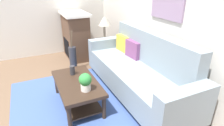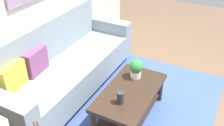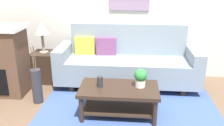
{
  "view_description": "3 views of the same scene",
  "coord_description": "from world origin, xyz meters",
  "px_view_note": "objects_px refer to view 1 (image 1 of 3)",
  "views": [
    {
      "loc": [
        2.38,
        -0.03,
        1.87
      ],
      "look_at": [
        -0.32,
        1.22,
        0.55
      ],
      "focal_mm": 29.93,
      "sensor_mm": 36.0,
      "label": 1
    },
    {
      "loc": [
        -2.49,
        -0.43,
        2.41
      ],
      "look_at": [
        0.14,
        0.94,
        0.55
      ],
      "focal_mm": 41.51,
      "sensor_mm": 36.0,
      "label": 2
    },
    {
      "loc": [
        0.02,
        -2.51,
        1.89
      ],
      "look_at": [
        -0.29,
        1.12,
        0.58
      ],
      "focal_mm": 38.86,
      "sensor_mm": 36.0,
      "label": 3
    }
  ],
  "objects_px": {
    "side_table": "(105,51)",
    "fireplace": "(76,35)",
    "couch": "(138,71)",
    "throw_pillow_plum": "(133,49)",
    "coffee_table": "(77,88)",
    "tabletop_vase": "(72,70)",
    "throw_pillow_mustard": "(123,43)",
    "floor_vase": "(73,59)",
    "table_lamp": "(104,22)",
    "potted_plant_tabletop": "(85,81)"
  },
  "relations": [
    {
      "from": "coffee_table",
      "to": "fireplace",
      "type": "relative_size",
      "value": 0.95
    },
    {
      "from": "throw_pillow_mustard",
      "to": "table_lamp",
      "type": "bearing_deg",
      "value": -172.43
    },
    {
      "from": "throw_pillow_plum",
      "to": "potted_plant_tabletop",
      "type": "height_order",
      "value": "throw_pillow_plum"
    },
    {
      "from": "couch",
      "to": "table_lamp",
      "type": "xyz_separation_m",
      "value": [
        -1.54,
        0.02,
        0.56
      ]
    },
    {
      "from": "coffee_table",
      "to": "fireplace",
      "type": "height_order",
      "value": "fireplace"
    },
    {
      "from": "coffee_table",
      "to": "table_lamp",
      "type": "distance_m",
      "value": 1.94
    },
    {
      "from": "throw_pillow_plum",
      "to": "side_table",
      "type": "xyz_separation_m",
      "value": [
        -1.15,
        -0.1,
        -0.4
      ]
    },
    {
      "from": "throw_pillow_mustard",
      "to": "couch",
      "type": "bearing_deg",
      "value": -8.91
    },
    {
      "from": "table_lamp",
      "to": "throw_pillow_mustard",
      "type": "bearing_deg",
      "value": 7.57
    },
    {
      "from": "throw_pillow_plum",
      "to": "potted_plant_tabletop",
      "type": "distance_m",
      "value": 1.29
    },
    {
      "from": "tabletop_vase",
      "to": "table_lamp",
      "type": "distance_m",
      "value": 1.68
    },
    {
      "from": "throw_pillow_mustard",
      "to": "coffee_table",
      "type": "distance_m",
      "value": 1.43
    },
    {
      "from": "tabletop_vase",
      "to": "side_table",
      "type": "bearing_deg",
      "value": 137.59
    },
    {
      "from": "couch",
      "to": "table_lamp",
      "type": "bearing_deg",
      "value": 179.09
    },
    {
      "from": "couch",
      "to": "side_table",
      "type": "xyz_separation_m",
      "value": [
        -1.54,
        0.02,
        -0.15
      ]
    },
    {
      "from": "side_table",
      "to": "fireplace",
      "type": "xyz_separation_m",
      "value": [
        -0.59,
        -0.55,
        0.31
      ]
    },
    {
      "from": "side_table",
      "to": "throw_pillow_plum",
      "type": "bearing_deg",
      "value": 4.97
    },
    {
      "from": "side_table",
      "to": "fireplace",
      "type": "height_order",
      "value": "fireplace"
    },
    {
      "from": "couch",
      "to": "coffee_table",
      "type": "height_order",
      "value": "couch"
    },
    {
      "from": "throw_pillow_plum",
      "to": "floor_vase",
      "type": "height_order",
      "value": "throw_pillow_plum"
    },
    {
      "from": "potted_plant_tabletop",
      "to": "fireplace",
      "type": "xyz_separation_m",
      "value": [
        -2.34,
        0.48,
        0.02
      ]
    },
    {
      "from": "potted_plant_tabletop",
      "to": "coffee_table",
      "type": "bearing_deg",
      "value": -169.38
    },
    {
      "from": "couch",
      "to": "potted_plant_tabletop",
      "type": "distance_m",
      "value": 1.04
    },
    {
      "from": "side_table",
      "to": "floor_vase",
      "type": "xyz_separation_m",
      "value": [
        0.16,
        -0.83,
        -0.0
      ]
    },
    {
      "from": "coffee_table",
      "to": "side_table",
      "type": "xyz_separation_m",
      "value": [
        -1.45,
        1.09,
        -0.03
      ]
    },
    {
      "from": "coffee_table",
      "to": "table_lamp",
      "type": "height_order",
      "value": "table_lamp"
    },
    {
      "from": "throw_pillow_mustard",
      "to": "tabletop_vase",
      "type": "bearing_deg",
      "value": -69.79
    },
    {
      "from": "table_lamp",
      "to": "floor_vase",
      "type": "bearing_deg",
      "value": -79.31
    },
    {
      "from": "couch",
      "to": "side_table",
      "type": "bearing_deg",
      "value": 179.09
    },
    {
      "from": "fireplace",
      "to": "potted_plant_tabletop",
      "type": "bearing_deg",
      "value": -11.7
    },
    {
      "from": "potted_plant_tabletop",
      "to": "side_table",
      "type": "xyz_separation_m",
      "value": [
        -1.75,
        1.03,
        -0.29
      ]
    },
    {
      "from": "coffee_table",
      "to": "floor_vase",
      "type": "xyz_separation_m",
      "value": [
        -1.29,
        0.26,
        -0.04
      ]
    },
    {
      "from": "table_lamp",
      "to": "floor_vase",
      "type": "xyz_separation_m",
      "value": [
        0.16,
        -0.83,
        -0.72
      ]
    },
    {
      "from": "couch",
      "to": "table_lamp",
      "type": "height_order",
      "value": "table_lamp"
    },
    {
      "from": "throw_pillow_mustard",
      "to": "throw_pillow_plum",
      "type": "xyz_separation_m",
      "value": [
        0.4,
        0.0,
        0.0
      ]
    },
    {
      "from": "couch",
      "to": "throw_pillow_plum",
      "type": "bearing_deg",
      "value": 162.59
    },
    {
      "from": "fireplace",
      "to": "coffee_table",
      "type": "bearing_deg",
      "value": -14.78
    },
    {
      "from": "potted_plant_tabletop",
      "to": "table_lamp",
      "type": "height_order",
      "value": "table_lamp"
    },
    {
      "from": "side_table",
      "to": "fireplace",
      "type": "relative_size",
      "value": 0.48
    },
    {
      "from": "throw_pillow_plum",
      "to": "side_table",
      "type": "relative_size",
      "value": 0.64
    },
    {
      "from": "throw_pillow_mustard",
      "to": "side_table",
      "type": "relative_size",
      "value": 0.64
    },
    {
      "from": "throw_pillow_mustard",
      "to": "tabletop_vase",
      "type": "relative_size",
      "value": 2.37
    },
    {
      "from": "throw_pillow_mustard",
      "to": "fireplace",
      "type": "relative_size",
      "value": 0.31
    },
    {
      "from": "throw_pillow_mustard",
      "to": "throw_pillow_plum",
      "type": "height_order",
      "value": "same"
    },
    {
      "from": "couch",
      "to": "coffee_table",
      "type": "xyz_separation_m",
      "value": [
        -0.09,
        -1.07,
        -0.12
      ]
    },
    {
      "from": "tabletop_vase",
      "to": "floor_vase",
      "type": "bearing_deg",
      "value": 166.35
    },
    {
      "from": "couch",
      "to": "throw_pillow_plum",
      "type": "height_order",
      "value": "couch"
    },
    {
      "from": "couch",
      "to": "fireplace",
      "type": "xyz_separation_m",
      "value": [
        -2.13,
        -0.53,
        0.15
      ]
    },
    {
      "from": "fireplace",
      "to": "floor_vase",
      "type": "distance_m",
      "value": 0.86
    },
    {
      "from": "throw_pillow_plum",
      "to": "coffee_table",
      "type": "xyz_separation_m",
      "value": [
        0.31,
        -1.19,
        -0.37
      ]
    }
  ]
}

